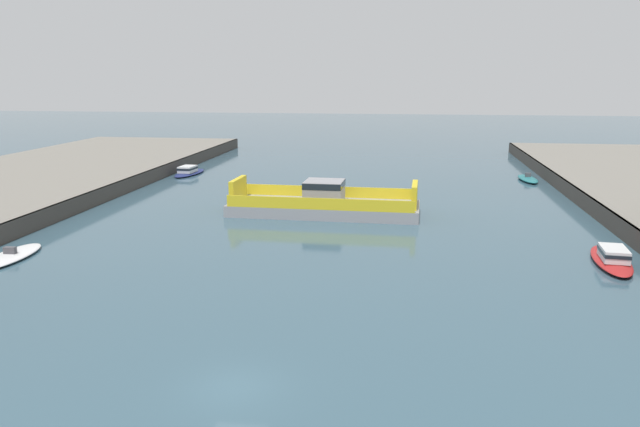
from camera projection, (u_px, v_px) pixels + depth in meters
ground_plane at (234, 388)px, 26.99m from camera, size 400.00×400.00×0.00m
chain_ferry at (324, 204)px, 60.79m from camera, size 18.68×6.93×3.32m
moored_boat_near_left at (11, 256)px, 46.01m from camera, size 2.78×7.17×0.91m
moored_boat_mid_left at (612, 258)px, 44.57m from camera, size 3.17×8.32×1.36m
moored_boat_mid_right at (189, 171)px, 85.20m from camera, size 3.20×8.10×1.24m
moored_boat_far_left at (528, 179)px, 80.16m from camera, size 2.45×6.68×1.03m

